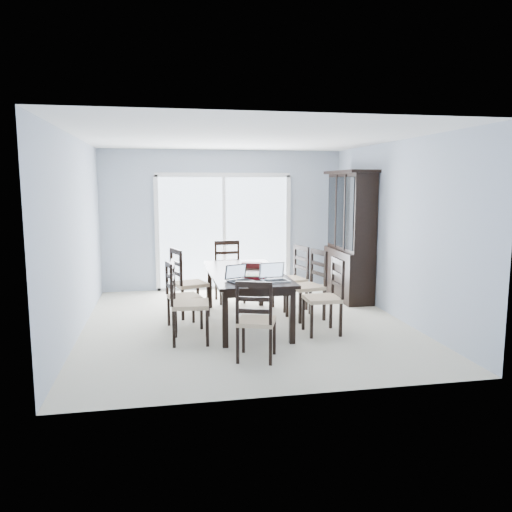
% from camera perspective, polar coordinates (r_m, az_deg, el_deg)
% --- Properties ---
extents(floor, '(5.00, 5.00, 0.00)m').
position_cam_1_polar(floor, '(7.20, -1.17, -7.69)').
color(floor, beige).
rests_on(floor, ground).
extents(ceiling, '(5.00, 5.00, 0.00)m').
position_cam_1_polar(ceiling, '(6.95, -1.24, 13.38)').
color(ceiling, white).
rests_on(ceiling, back_wall).
extents(back_wall, '(4.50, 0.02, 2.60)m').
position_cam_1_polar(back_wall, '(9.42, -3.71, 4.12)').
color(back_wall, '#A2AFC2').
rests_on(back_wall, floor).
extents(wall_left, '(0.02, 5.00, 2.60)m').
position_cam_1_polar(wall_left, '(6.95, -19.83, 2.17)').
color(wall_left, '#A2AFC2').
rests_on(wall_left, floor).
extents(wall_right, '(0.02, 5.00, 2.60)m').
position_cam_1_polar(wall_right, '(7.65, 15.68, 2.86)').
color(wall_right, '#A2AFC2').
rests_on(wall_right, floor).
extents(balcony, '(4.50, 2.00, 0.10)m').
position_cam_1_polar(balcony, '(10.59, -4.29, -2.80)').
color(balcony, gray).
rests_on(balcony, ground).
extents(railing, '(4.50, 0.06, 1.10)m').
position_cam_1_polar(railing, '(11.48, -4.88, 1.08)').
color(railing, '#99999E').
rests_on(railing, balcony).
extents(dining_table, '(1.00, 2.20, 0.75)m').
position_cam_1_polar(dining_table, '(7.05, -1.19, -2.42)').
color(dining_table, black).
rests_on(dining_table, floor).
extents(china_hutch, '(0.50, 1.38, 2.20)m').
position_cam_1_polar(china_hutch, '(8.72, 10.66, 2.15)').
color(china_hutch, black).
rests_on(china_hutch, floor).
extents(sliding_door, '(2.52, 0.05, 2.18)m').
position_cam_1_polar(sliding_door, '(9.42, -3.68, 2.81)').
color(sliding_door, silver).
rests_on(sliding_door, floor).
extents(chair_left_near, '(0.49, 0.48, 1.20)m').
position_cam_1_polar(chair_left_near, '(6.28, -8.45, -4.21)').
color(chair_left_near, black).
rests_on(chair_left_near, floor).
extents(chair_left_mid, '(0.50, 0.49, 1.06)m').
position_cam_1_polar(chair_left_mid, '(6.91, -8.93, -3.68)').
color(chair_left_mid, black).
rests_on(chair_left_mid, floor).
extents(chair_left_far, '(0.58, 0.57, 1.19)m').
position_cam_1_polar(chair_left_far, '(7.52, -8.28, -2.17)').
color(chair_left_far, black).
rests_on(chair_left_far, floor).
extents(chair_right_near, '(0.45, 0.44, 1.16)m').
position_cam_1_polar(chair_right_near, '(6.68, 8.37, -3.63)').
color(chair_right_near, black).
rests_on(chair_right_near, floor).
extents(chair_right_mid, '(0.55, 0.54, 1.17)m').
position_cam_1_polar(chair_right_mid, '(7.39, 6.38, -2.38)').
color(chair_right_mid, black).
rests_on(chair_right_mid, floor).
extents(chair_right_far, '(0.55, 0.54, 1.16)m').
position_cam_1_polar(chair_right_far, '(7.96, 4.49, -1.65)').
color(chair_right_far, black).
rests_on(chair_right_far, floor).
extents(chair_end_near, '(0.52, 0.53, 1.08)m').
position_cam_1_polar(chair_end_near, '(5.56, -0.08, -6.42)').
color(chair_end_near, black).
rests_on(chair_end_near, floor).
extents(chair_end_far, '(0.48, 0.49, 1.17)m').
position_cam_1_polar(chair_end_far, '(8.48, -3.17, -0.96)').
color(chair_end_far, black).
rests_on(chair_end_far, floor).
extents(laptop_dark, '(0.36, 0.31, 0.21)m').
position_cam_1_polar(laptop_dark, '(6.31, -1.74, -2.50)').
color(laptop_dark, black).
rests_on(laptop_dark, dining_table).
extents(laptop_silver, '(0.36, 0.28, 0.23)m').
position_cam_1_polar(laptop_silver, '(6.32, 2.23, -2.44)').
color(laptop_silver, silver).
rests_on(laptop_silver, dining_table).
extents(book_stack, '(0.33, 0.28, 0.05)m').
position_cam_1_polar(book_stack, '(6.55, -0.03, -2.35)').
color(book_stack, maroon).
rests_on(book_stack, dining_table).
extents(cell_phone, '(0.13, 0.09, 0.01)m').
position_cam_1_polar(cell_phone, '(6.28, 0.73, -2.97)').
color(cell_phone, black).
rests_on(cell_phone, dining_table).
extents(game_box, '(0.32, 0.23, 0.07)m').
position_cam_1_polar(game_box, '(7.39, -0.50, -1.03)').
color(game_box, '#4A100E').
rests_on(game_box, dining_table).
extents(hot_tub, '(1.96, 1.79, 0.91)m').
position_cam_1_polar(hot_tub, '(10.45, -9.36, -0.22)').
color(hot_tub, brown).
rests_on(hot_tub, balcony).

